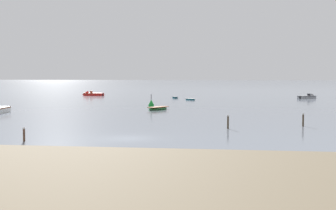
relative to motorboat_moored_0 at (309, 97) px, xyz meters
The scene contains 11 objects.
ground_plane 74.30m from the motorboat_moored_0, 110.50° to the right, with size 800.00×800.00×0.00m, color gray.
mudflat_shore 91.34m from the motorboat_moored_0, 101.22° to the right, with size 328.44×27.22×0.27m, color #7A6B51.
motorboat_moored_0 is the anchor object (origin of this frame).
rowboat_moored_1 27.68m from the motorboat_moored_0, 159.24° to the right, with size 2.76×2.78×0.46m.
rowboat_moored_6 30.08m from the motorboat_moored_0, behind, with size 1.98×3.18×0.48m.
motorboat_moored_4 52.96m from the motorboat_moored_0, behind, with size 5.82×2.65×1.93m.
rowboat_moored_9 47.11m from the motorboat_moored_0, 127.13° to the right, with size 3.17×4.23×0.64m.
channel_buoy 43.97m from the motorboat_moored_0, 133.93° to the right, with size 0.90×0.90×2.30m.
mooring_post_near 79.82m from the motorboat_moored_0, 115.21° to the right, with size 0.22×0.22×1.22m.
mooring_post_left 63.90m from the motorboat_moored_0, 106.10° to the right, with size 0.22×0.22×1.51m.
mooring_post_right 58.97m from the motorboat_moored_0, 99.75° to the right, with size 0.22×0.22×1.48m.
Camera 1 is at (8.51, -38.13, 5.39)m, focal length 49.89 mm.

